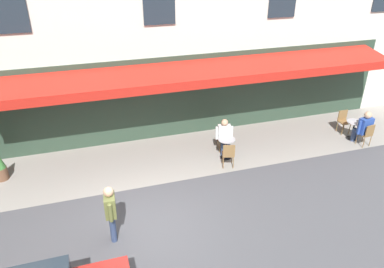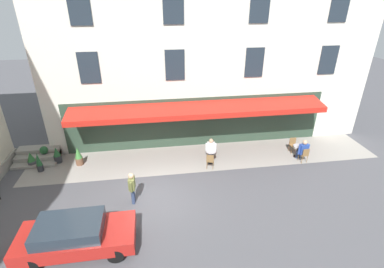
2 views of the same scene
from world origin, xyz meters
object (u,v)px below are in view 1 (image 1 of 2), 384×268
(cafe_table_mid_terrace, at_px, (354,128))
(walking_pedestrian_in_olive, at_px, (111,210))
(cafe_chair_wicker_by_window, at_px, (228,153))
(cafe_chair_wicker_corner_right, at_px, (343,120))
(cafe_chair_wicker_kerbside, at_px, (367,133))
(seated_companion_in_blue, at_px, (363,127))
(seated_patron_in_white, at_px, (225,135))
(cafe_table_near_entrance, at_px, (226,145))
(cafe_chair_wicker_back_row, at_px, (223,136))

(cafe_table_mid_terrace, height_order, walking_pedestrian_in_olive, walking_pedestrian_in_olive)
(cafe_chair_wicker_by_window, height_order, cafe_chair_wicker_corner_right, same)
(cafe_chair_wicker_by_window, height_order, walking_pedestrian_in_olive, walking_pedestrian_in_olive)
(cafe_chair_wicker_kerbside, bearing_deg, seated_companion_in_blue, -82.29)
(cafe_chair_wicker_corner_right, relative_size, seated_patron_in_white, 0.71)
(cafe_table_mid_terrace, distance_m, cafe_chair_wicker_corner_right, 0.63)
(cafe_chair_wicker_kerbside, distance_m, seated_companion_in_blue, 0.28)
(cafe_table_near_entrance, distance_m, walking_pedestrian_in_olive, 5.21)
(cafe_table_near_entrance, bearing_deg, walking_pedestrian_in_olive, 34.19)
(seated_companion_in_blue, xyz_separation_m, walking_pedestrian_in_olive, (9.60, 2.37, 0.22))
(cafe_chair_wicker_back_row, bearing_deg, cafe_chair_wicker_by_window, 76.47)
(seated_patron_in_white, distance_m, walking_pedestrian_in_olive, 5.51)
(cafe_table_mid_terrace, bearing_deg, cafe_table_near_entrance, -1.47)
(cafe_chair_wicker_by_window, height_order, cafe_chair_wicker_back_row, same)
(cafe_chair_wicker_by_window, height_order, cafe_table_mid_terrace, cafe_chair_wicker_by_window)
(cafe_chair_wicker_kerbside, xyz_separation_m, cafe_chair_wicker_corner_right, (0.08, -1.26, 0.00))
(cafe_table_mid_terrace, distance_m, cafe_chair_wicker_kerbside, 0.63)
(cafe_chair_wicker_kerbside, height_order, cafe_chair_wicker_corner_right, same)
(cafe_table_near_entrance, distance_m, cafe_chair_wicker_back_row, 0.63)
(cafe_table_near_entrance, height_order, seated_patron_in_white, seated_patron_in_white)
(cafe_chair_wicker_by_window, distance_m, seated_companion_in_blue, 5.48)
(cafe_chair_wicker_corner_right, bearing_deg, seated_patron_in_white, 0.98)
(cafe_chair_wicker_back_row, distance_m, seated_companion_in_blue, 5.31)
(cafe_chair_wicker_corner_right, distance_m, walking_pedestrian_in_olive, 10.15)
(cafe_chair_wicker_by_window, distance_m, walking_pedestrian_in_olive, 4.74)
(cafe_chair_wicker_by_window, relative_size, cafe_chair_wicker_kerbside, 1.00)
(cafe_chair_wicker_kerbside, bearing_deg, cafe_chair_wicker_back_row, -14.85)
(cafe_table_near_entrance, xyz_separation_m, cafe_chair_wicker_corner_right, (-5.25, -0.50, 0.06))
(cafe_table_near_entrance, relative_size, cafe_table_mid_terrace, 1.00)
(cafe_table_mid_terrace, relative_size, cafe_chair_wicker_kerbside, 0.82)
(cafe_chair_wicker_kerbside, bearing_deg, cafe_table_near_entrance, -8.12)
(cafe_table_near_entrance, height_order, cafe_chair_wicker_corner_right, cafe_chair_wicker_corner_right)
(cafe_chair_wicker_by_window, xyz_separation_m, walking_pedestrian_in_olive, (4.12, 2.31, 0.40))
(cafe_chair_wicker_kerbside, relative_size, seated_patron_in_white, 0.71)
(cafe_table_near_entrance, distance_m, cafe_chair_wicker_corner_right, 5.27)
(cafe_table_mid_terrace, relative_size, walking_pedestrian_in_olive, 0.46)
(cafe_chair_wicker_corner_right, xyz_separation_m, seated_companion_in_blue, (-0.05, 1.04, 0.17))
(walking_pedestrian_in_olive, bearing_deg, cafe_table_mid_terrace, -163.73)
(cafe_table_near_entrance, distance_m, seated_patron_in_white, 0.46)
(cafe_chair_wicker_by_window, relative_size, cafe_chair_wicker_corner_right, 1.00)
(cafe_chair_wicker_by_window, xyz_separation_m, cafe_chair_wicker_corner_right, (-5.42, -1.11, 0.00))
(cafe_table_near_entrance, height_order, walking_pedestrian_in_olive, walking_pedestrian_in_olive)
(cafe_chair_wicker_corner_right, bearing_deg, cafe_table_near_entrance, 5.42)
(cafe_chair_wicker_by_window, distance_m, cafe_table_mid_terrace, 5.44)
(cafe_chair_wicker_corner_right, xyz_separation_m, seated_patron_in_white, (5.17, 0.09, 0.14))
(seated_companion_in_blue, height_order, walking_pedestrian_in_olive, walking_pedestrian_in_olive)
(seated_patron_in_white, height_order, seated_companion_in_blue, seated_companion_in_blue)
(cafe_table_near_entrance, distance_m, cafe_table_mid_terrace, 5.25)
(cafe_table_near_entrance, bearing_deg, seated_patron_in_white, -101.25)
(cafe_chair_wicker_kerbside, height_order, walking_pedestrian_in_olive, walking_pedestrian_in_olive)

